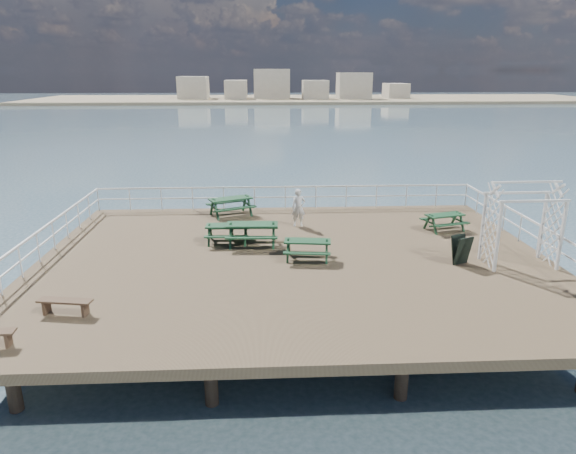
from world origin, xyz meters
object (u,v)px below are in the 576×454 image
(picnic_table_c, at_px, (445,219))
(picnic_table_d, at_px, (307,245))
(flat_bench_near, at_px, (65,303))
(trellis_arbor, at_px, (522,228))
(picnic_table_e, at_px, (252,229))
(person, at_px, (299,208))
(picnic_table_b, at_px, (228,230))
(picnic_table_a, at_px, (231,203))

(picnic_table_c, distance_m, picnic_table_d, 6.76)
(flat_bench_near, relative_size, trellis_arbor, 0.52)
(picnic_table_e, height_order, person, person)
(picnic_table_d, height_order, picnic_table_e, picnic_table_e)
(picnic_table_b, relative_size, picnic_table_d, 0.96)
(picnic_table_a, height_order, picnic_table_c, picnic_table_a)
(flat_bench_near, height_order, person, person)
(picnic_table_b, bearing_deg, trellis_arbor, -13.92)
(picnic_table_d, distance_m, person, 4.05)
(trellis_arbor, relative_size, person, 1.82)
(picnic_table_c, distance_m, trellis_arbor, 4.25)
(picnic_table_b, distance_m, person, 3.56)
(picnic_table_c, relative_size, picnic_table_d, 1.06)
(picnic_table_e, xyz_separation_m, flat_bench_near, (-4.99, -5.62, -0.28))
(flat_bench_near, bearing_deg, trellis_arbor, 21.74)
(picnic_table_b, relative_size, flat_bench_near, 1.11)
(picnic_table_c, xyz_separation_m, picnic_table_d, (-5.99, -3.13, 0.01))
(picnic_table_c, xyz_separation_m, flat_bench_near, (-12.94, -7.07, -0.18))
(picnic_table_a, xyz_separation_m, picnic_table_c, (8.99, -2.73, -0.10))
(picnic_table_e, height_order, trellis_arbor, trellis_arbor)
(picnic_table_a, height_order, flat_bench_near, picnic_table_a)
(picnic_table_c, bearing_deg, picnic_table_b, 171.76)
(picnic_table_b, xyz_separation_m, trellis_arbor, (10.06, -2.85, 0.78))
(picnic_table_c, relative_size, flat_bench_near, 1.23)
(picnic_table_d, bearing_deg, person, 97.29)
(picnic_table_b, bearing_deg, picnic_table_a, 93.24)
(picnic_table_b, xyz_separation_m, person, (2.88, 2.07, 0.29))
(picnic_table_a, xyz_separation_m, person, (2.97, -1.82, 0.20))
(flat_bench_near, bearing_deg, picnic_table_a, 77.54)
(picnic_table_e, distance_m, trellis_arbor, 9.48)
(picnic_table_b, relative_size, picnic_table_c, 0.90)
(picnic_table_b, distance_m, flat_bench_near, 7.16)
(picnic_table_a, xyz_separation_m, picnic_table_e, (1.05, -4.18, 0.01))
(picnic_table_a, bearing_deg, picnic_table_d, -86.57)
(picnic_table_c, bearing_deg, picnic_table_d, -168.07)
(picnic_table_d, relative_size, person, 1.10)
(picnic_table_c, distance_m, flat_bench_near, 14.75)
(person, bearing_deg, picnic_table_e, -132.61)
(picnic_table_d, height_order, flat_bench_near, picnic_table_d)
(picnic_table_b, height_order, picnic_table_c, picnic_table_b)
(flat_bench_near, xyz_separation_m, trellis_arbor, (14.10, 3.06, 0.97))
(picnic_table_d, bearing_deg, picnic_table_b, 152.79)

